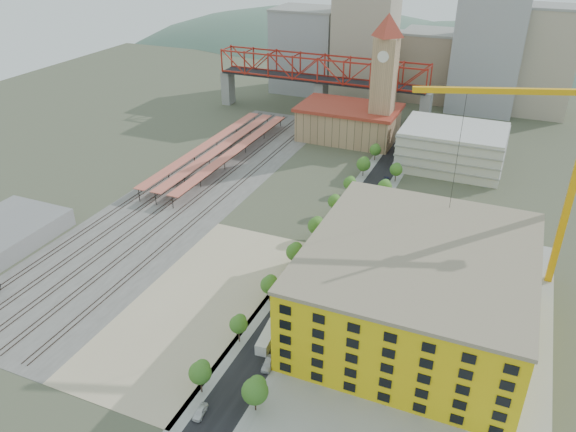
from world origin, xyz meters
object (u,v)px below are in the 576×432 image
at_px(clock_tower, 385,69).
at_px(site_trailer_c, 297,294).
at_px(site_trailer_d, 315,269).
at_px(car_0, 200,412).
at_px(site_trailer_b, 287,309).
at_px(tower_crane, 566,151).
at_px(construction_building, 417,287).
at_px(site_trailer_a, 268,337).

height_order(clock_tower, site_trailer_c, clock_tower).
bearing_deg(site_trailer_d, car_0, -99.37).
height_order(site_trailer_b, site_trailer_d, site_trailer_d).
xyz_separation_m(clock_tower, site_trailer_d, (8.00, -90.63, -27.28)).
height_order(tower_crane, site_trailer_c, tower_crane).
xyz_separation_m(site_trailer_b, site_trailer_c, (0.00, 6.10, 0.05)).
bearing_deg(car_0, site_trailer_d, 80.27).
bearing_deg(construction_building, tower_crane, 49.55).
xyz_separation_m(site_trailer_c, car_0, (-3.00, -37.81, -0.72)).
bearing_deg(construction_building, site_trailer_a, -145.72).
bearing_deg(car_0, site_trailer_a, 76.00).
relative_size(clock_tower, site_trailer_d, 5.03).
bearing_deg(site_trailer_b, tower_crane, 31.41).
height_order(clock_tower, construction_building, clock_tower).
bearing_deg(site_trailer_a, car_0, -103.14).
xyz_separation_m(clock_tower, construction_building, (34.00, -99.99, -19.29)).
relative_size(construction_building, site_trailer_a, 5.47).
xyz_separation_m(clock_tower, site_trailer_c, (8.00, -101.90, -27.28)).
distance_m(site_trailer_d, car_0, 49.18).
bearing_deg(construction_building, clock_tower, 108.78).
xyz_separation_m(site_trailer_b, car_0, (-3.00, -31.71, -0.67)).
distance_m(tower_crane, site_trailer_b, 68.73).
bearing_deg(site_trailer_c, tower_crane, 43.33).
distance_m(site_trailer_b, car_0, 31.86).
bearing_deg(construction_building, car_0, -126.14).
distance_m(clock_tower, car_0, 142.58).
distance_m(clock_tower, site_trailer_a, 121.14).
height_order(construction_building, car_0, construction_building).
bearing_deg(site_trailer_c, site_trailer_b, -77.44).
bearing_deg(site_trailer_b, car_0, -99.69).
bearing_deg(site_trailer_b, site_trailer_d, 85.71).
bearing_deg(tower_crane, construction_building, -130.45).
xyz_separation_m(site_trailer_b, site_trailer_d, (0.00, 17.37, 0.05)).
distance_m(tower_crane, site_trailer_d, 61.53).
height_order(site_trailer_c, car_0, site_trailer_c).
relative_size(clock_tower, tower_crane, 0.97).
xyz_separation_m(site_trailer_c, site_trailer_d, (0.00, 11.27, 0.00)).
height_order(tower_crane, site_trailer_b, tower_crane).
distance_m(site_trailer_a, site_trailer_d, 27.09).
bearing_deg(site_trailer_a, clock_tower, 88.51).
relative_size(tower_crane, site_trailer_a, 5.80).
relative_size(site_trailer_a, site_trailer_d, 0.89).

